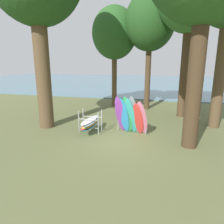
{
  "coord_description": "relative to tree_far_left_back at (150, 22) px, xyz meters",
  "views": [
    {
      "loc": [
        1.99,
        -9.15,
        3.81
      ],
      "look_at": [
        -0.72,
        1.31,
        1.1
      ],
      "focal_mm": 32.48,
      "sensor_mm": 36.0,
      "label": 1
    }
  ],
  "objects": [
    {
      "name": "tree_far_right_back",
      "position": [
        -2.88,
        0.54,
        -0.65
      ],
      "size": [
        3.66,
        3.66,
        8.15
      ],
      "color": "brown",
      "rests_on": "ground"
    },
    {
      "name": "lake_water",
      "position": [
        -0.65,
        21.66,
        -6.59
      ],
      "size": [
        80.0,
        36.0,
        0.1
      ],
      "primitive_type": "cube",
      "color": "slate",
      "rests_on": "ground"
    },
    {
      "name": "board_storage_rack",
      "position": [
        -2.47,
        -6.53,
        -6.09
      ],
      "size": [
        1.15,
        2.12,
        1.25
      ],
      "color": "#9EA0A5",
      "rests_on": "ground"
    },
    {
      "name": "ground_plane",
      "position": [
        -0.65,
        -7.38,
        -6.64
      ],
      "size": [
        80.0,
        80.0,
        0.0
      ],
      "primitive_type": "plane",
      "color": "#60663D"
    },
    {
      "name": "leaning_board_pile",
      "position": [
        -0.28,
        -6.35,
        -5.63
      ],
      "size": [
        1.91,
        1.23,
        2.16
      ],
      "color": "purple",
      "rests_on": "ground"
    },
    {
      "name": "tree_far_left_back",
      "position": [
        0.0,
        0.0,
        0.0
      ],
      "size": [
        3.77,
        3.77,
        8.88
      ],
      "color": "#4C3823",
      "rests_on": "ground"
    }
  ]
}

